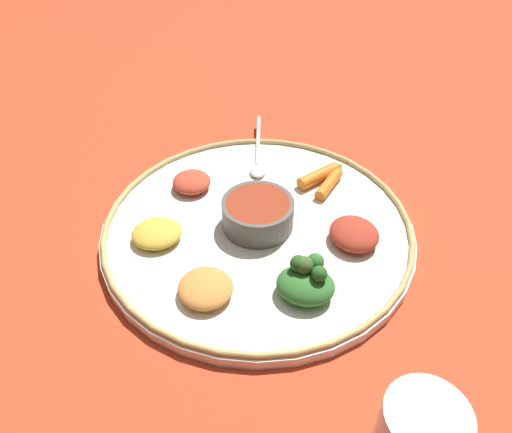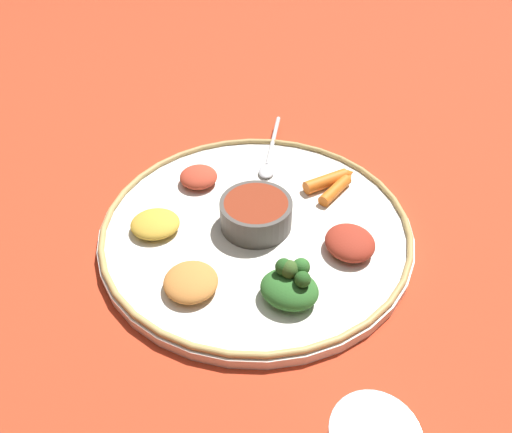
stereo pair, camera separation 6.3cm
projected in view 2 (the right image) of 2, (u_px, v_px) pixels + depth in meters
The scene contains 12 objects.
ground_plane at pixel (256, 233), 0.66m from camera, with size 2.40×2.40×0.00m, color #B7381E.
platter at pixel (256, 229), 0.65m from camera, with size 0.41×0.41×0.01m, color white.
platter_rim at pixel (256, 223), 0.64m from camera, with size 0.41×0.41×0.01m, color tan.
center_bowl at pixel (256, 213), 0.63m from camera, with size 0.09×0.09×0.04m.
spoon at pixel (272, 156), 0.76m from camera, with size 0.18×0.02×0.01m.
greens_pile at pixel (290, 285), 0.54m from camera, with size 0.07×0.08×0.05m.
carrot_near_spoon at pixel (337, 188), 0.69m from camera, with size 0.08×0.05×0.02m.
carrot_outer at pixel (330, 180), 0.70m from camera, with size 0.06×0.08×0.02m.
mound_lentil_yellow at pixel (155, 224), 0.63m from camera, with size 0.06×0.06×0.02m, color gold.
mound_squash at pixel (191, 282), 0.56m from camera, with size 0.06×0.06×0.02m, color #C67A38.
mound_beet at pixel (350, 243), 0.60m from camera, with size 0.07×0.06×0.03m, color maroon.
mound_berbere_red at pixel (199, 177), 0.71m from camera, with size 0.06×0.05×0.02m, color #B73D28.
Camera 2 is at (0.47, 0.07, 0.45)m, focal length 33.95 mm.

